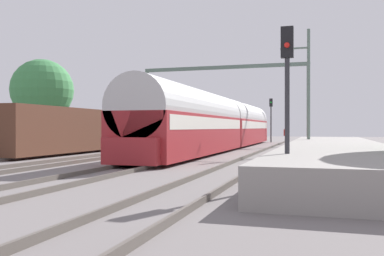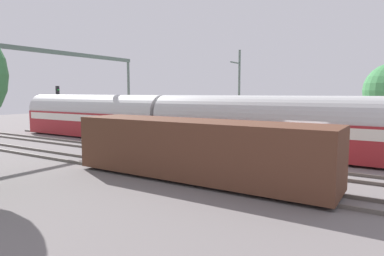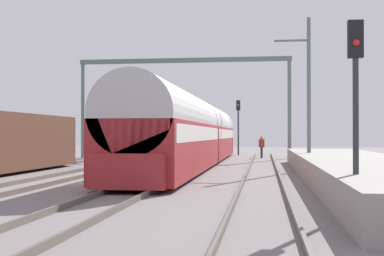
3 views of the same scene
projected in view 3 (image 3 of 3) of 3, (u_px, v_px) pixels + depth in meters
The scene contains 12 objects.
ground at pixel (106, 181), 21.62m from camera, with size 120.00×120.00×0.00m, color slate.
track_west at pixel (56, 178), 21.89m from camera, with size 1.52×60.00×0.16m.
track_east at pixel (157, 179), 21.34m from camera, with size 1.52×60.00×0.16m.
track_far_east at pixel (262, 181), 20.80m from camera, with size 1.52×60.00×0.16m.
platform at pixel (356, 169), 22.29m from camera, with size 4.40×28.00×0.90m.
passenger_train at pixel (194, 132), 32.93m from camera, with size 2.93×32.85×3.82m.
freight_car at pixel (0, 142), 25.81m from camera, with size 2.80×13.00×2.70m.
person_crossing at pixel (262, 145), 42.60m from camera, with size 0.45×0.46×1.73m.
railway_signal_near at pixel (356, 88), 12.95m from camera, with size 0.36×0.30×4.58m.
railway_signal_far at pixel (238, 120), 48.62m from camera, with size 0.36×0.30×4.92m.
catenary_gantry at pixel (183, 83), 42.60m from camera, with size 16.80×0.28×7.86m.
catenary_pole_east_mid at pixel (308, 91), 28.44m from camera, with size 1.90×0.20×8.00m.
Camera 3 is at (6.25, -21.00, 1.85)m, focal length 50.80 mm.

